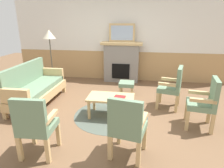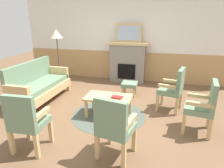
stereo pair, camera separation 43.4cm
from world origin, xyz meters
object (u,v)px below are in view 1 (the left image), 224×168
(footstool, at_px, (127,85))
(fireplace, at_px, (121,62))
(framed_picture, at_px, (122,33))
(book_on_table, at_px, (120,97))
(couch, at_px, (36,88))
(coffee_table, at_px, (111,99))
(armchair_front_left, at_px, (127,125))
(armchair_near_fireplace, at_px, (173,86))
(armchair_by_window_left, at_px, (205,101))
(armchair_front_center, at_px, (35,124))
(floor_lamp_by_couch, at_px, (49,38))

(footstool, bearing_deg, fireplace, 102.93)
(framed_picture, height_order, book_on_table, framed_picture)
(couch, relative_size, coffee_table, 1.88)
(framed_picture, bearing_deg, armchair_front_left, -82.52)
(armchair_near_fireplace, xyz_separation_m, armchair_by_window_left, (0.48, -0.81, 0.00))
(footstool, distance_m, armchair_by_window_left, 2.16)
(fireplace, height_order, armchair_near_fireplace, fireplace)
(coffee_table, relative_size, footstool, 2.40)
(armchair_near_fireplace, height_order, armchair_front_center, same)
(footstool, relative_size, armchair_front_center, 0.41)
(armchair_front_center, bearing_deg, framed_picture, 78.21)
(armchair_near_fireplace, bearing_deg, armchair_front_center, -136.78)
(couch, bearing_deg, footstool, 23.47)
(floor_lamp_by_couch, bearing_deg, armchair_near_fireplace, -17.88)
(framed_picture, height_order, couch, framed_picture)
(fireplace, distance_m, armchair_near_fireplace, 2.32)
(coffee_table, bearing_deg, footstool, 79.91)
(armchair_by_window_left, bearing_deg, framed_picture, 124.56)
(framed_picture, height_order, armchair_near_fireplace, framed_picture)
(coffee_table, bearing_deg, armchair_by_window_left, -6.18)
(floor_lamp_by_couch, bearing_deg, fireplace, 20.99)
(floor_lamp_by_couch, bearing_deg, armchair_front_center, -69.11)
(floor_lamp_by_couch, bearing_deg, framed_picture, 21.00)
(fireplace, distance_m, footstool, 1.30)
(armchair_by_window_left, distance_m, armchair_front_center, 2.95)
(armchair_near_fireplace, relative_size, armchair_front_left, 1.00)
(coffee_table, height_order, book_on_table, book_on_table)
(framed_picture, bearing_deg, armchair_near_fireplace, -53.80)
(book_on_table, distance_m, armchair_by_window_left, 1.61)
(armchair_by_window_left, height_order, floor_lamp_by_couch, floor_lamp_by_couch)
(couch, height_order, armchair_near_fireplace, same)
(framed_picture, distance_m, armchair_by_window_left, 3.41)
(fireplace, distance_m, framed_picture, 0.91)
(coffee_table, bearing_deg, floor_lamp_by_couch, 140.56)
(fireplace, height_order, armchair_front_left, fireplace)
(armchair_near_fireplace, bearing_deg, footstool, 148.84)
(armchair_near_fireplace, bearing_deg, coffee_table, -155.09)
(armchair_near_fireplace, height_order, armchair_front_left, same)
(armchair_by_window_left, relative_size, armchair_front_left, 1.00)
(framed_picture, bearing_deg, footstool, -77.07)
(fireplace, height_order, armchair_by_window_left, fireplace)
(book_on_table, bearing_deg, couch, 169.37)
(footstool, height_order, armchair_front_center, armchair_front_center)
(fireplace, xyz_separation_m, floor_lamp_by_couch, (-2.03, -0.78, 0.80))
(fireplace, bearing_deg, armchair_front_left, -82.52)
(coffee_table, relative_size, armchair_by_window_left, 0.98)
(armchair_near_fireplace, bearing_deg, framed_picture, 126.20)
(framed_picture, height_order, floor_lamp_by_couch, framed_picture)
(armchair_front_left, bearing_deg, armchair_near_fireplace, 65.04)
(armchair_near_fireplace, distance_m, armchair_front_center, 3.01)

